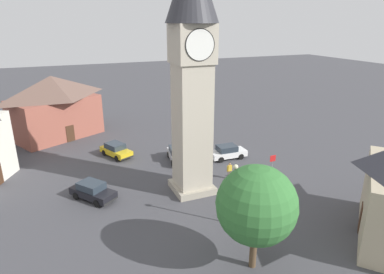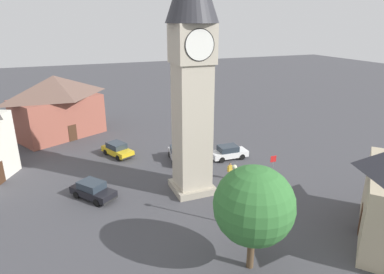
# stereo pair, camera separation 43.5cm
# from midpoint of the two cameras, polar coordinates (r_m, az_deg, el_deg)

# --- Properties ---
(ground_plane) EXTENTS (200.00, 200.00, 0.00)m
(ground_plane) POSITION_cam_midpoint_polar(r_m,az_deg,el_deg) (30.80, 0.41, -9.00)
(ground_plane) COLOR #424247
(clock_tower) EXTENTS (4.20, 4.20, 20.56)m
(clock_tower) POSITION_cam_midpoint_polar(r_m,az_deg,el_deg) (27.25, 0.47, 13.85)
(clock_tower) COLOR #A59C89
(clock_tower) RESTS_ON ground
(car_blue_kerb) EXTENTS (3.82, 4.31, 1.53)m
(car_blue_kerb) POSITION_cam_midpoint_polar(r_m,az_deg,el_deg) (30.29, -16.21, -8.71)
(car_blue_kerb) COLOR black
(car_blue_kerb) RESTS_ON ground
(car_silver_kerb) EXTENTS (2.29, 4.34, 1.53)m
(car_silver_kerb) POSITION_cam_midpoint_polar(r_m,az_deg,el_deg) (36.59, -1.98, -2.94)
(car_silver_kerb) COLOR silver
(car_silver_kerb) RESTS_ON ground
(car_red_corner) EXTENTS (4.18, 1.91, 1.53)m
(car_red_corner) POSITION_cam_midpoint_polar(r_m,az_deg,el_deg) (37.36, 6.64, -2.59)
(car_red_corner) COLOR white
(car_red_corner) RESTS_ON ground
(car_white_side) EXTENTS (3.26, 4.46, 1.53)m
(car_white_side) POSITION_cam_midpoint_polar(r_m,az_deg,el_deg) (38.77, -12.34, -2.09)
(car_white_side) COLOR gold
(car_white_side) RESTS_ON ground
(pedestrian) EXTENTS (0.56, 0.22, 1.69)m
(pedestrian) POSITION_cam_midpoint_polar(r_m,az_deg,el_deg) (32.57, 6.89, -5.51)
(pedestrian) COLOR #706656
(pedestrian) RESTS_ON ground
(tree) EXTENTS (4.83, 4.83, 6.79)m
(tree) POSITION_cam_midpoint_polar(r_m,az_deg,el_deg) (20.25, 11.16, -11.46)
(tree) COLOR brown
(tree) RESTS_ON ground
(building_corner_back) EXTENTS (12.58, 10.79, 8.04)m
(building_corner_back) POSITION_cam_midpoint_polar(r_m,az_deg,el_deg) (46.99, -21.83, 4.99)
(building_corner_back) COLOR #995142
(building_corner_back) RESTS_ON ground
(lamp_post) EXTENTS (0.36, 0.36, 4.92)m
(lamp_post) POSITION_cam_midpoint_polar(r_m,az_deg,el_deg) (24.63, 7.66, -8.18)
(lamp_post) COLOR black
(lamp_post) RESTS_ON ground
(road_sign) EXTENTS (0.60, 0.07, 2.80)m
(road_sign) POSITION_cam_midpoint_polar(r_m,az_deg,el_deg) (32.07, 14.05, -4.65)
(road_sign) COLOR gray
(road_sign) RESTS_ON ground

